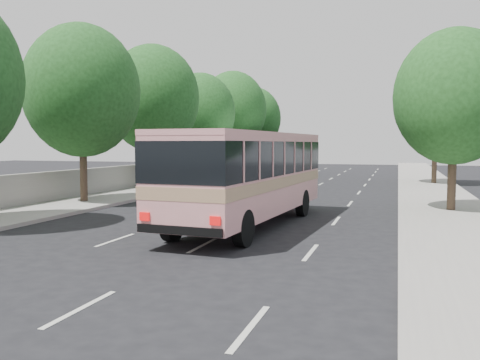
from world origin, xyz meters
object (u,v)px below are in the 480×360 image
at_px(tour_coach_front, 249,154).
at_px(pink_bus, 249,168).
at_px(pink_taxi, 227,192).
at_px(tour_coach_rear, 266,151).
at_px(white_pickup, 258,179).

bearing_deg(tour_coach_front, pink_bus, -75.73).
height_order(pink_bus, pink_taxi, pink_bus).
bearing_deg(tour_coach_rear, tour_coach_front, -84.71).
bearing_deg(tour_coach_rear, pink_bus, -79.22).
bearing_deg(white_pickup, pink_taxi, -82.22).
distance_m(tour_coach_front, tour_coach_rear, 11.19).
relative_size(pink_bus, white_pickup, 1.99).
distance_m(pink_taxi, tour_coach_rear, 27.87).
height_order(white_pickup, tour_coach_front, tour_coach_front).
xyz_separation_m(white_pickup, tour_coach_rear, (-4.30, 18.71, 1.50)).
relative_size(pink_taxi, tour_coach_front, 0.35).
bearing_deg(tour_coach_front, pink_taxi, -79.27).
height_order(pink_bus, tour_coach_front, tour_coach_front).
bearing_deg(white_pickup, pink_bus, -74.08).
relative_size(pink_bus, pink_taxi, 2.52).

